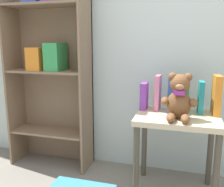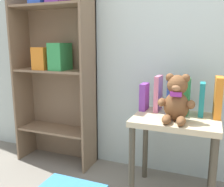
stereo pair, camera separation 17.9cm
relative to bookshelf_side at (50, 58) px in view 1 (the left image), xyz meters
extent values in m
cube|color=silver|center=(0.94, 0.15, 0.34)|extent=(4.80, 0.06, 2.50)
cube|color=#7F664C|center=(-0.33, -0.04, -0.11)|extent=(0.02, 0.26, 1.61)
cube|color=#7F664C|center=(0.33, -0.04, -0.11)|extent=(0.02, 0.26, 1.61)
cube|color=#7F664C|center=(0.00, 0.09, -0.11)|extent=(0.68, 0.02, 1.61)
cube|color=#7F664C|center=(0.00, -0.04, -0.62)|extent=(0.64, 0.24, 0.02)
cube|color=#7F664C|center=(0.00, -0.04, -0.11)|extent=(0.64, 0.24, 0.02)
cube|color=#7F664C|center=(0.00, -0.04, 0.41)|extent=(0.64, 0.24, 0.02)
cube|color=orange|center=(-0.08, -0.05, -0.01)|extent=(0.12, 0.18, 0.18)
cube|color=#33934C|center=(0.08, -0.05, 0.01)|extent=(0.12, 0.18, 0.22)
cube|color=beige|center=(1.04, -0.20, -0.37)|extent=(0.54, 0.41, 0.04)
cylinder|color=#494233|center=(0.80, -0.38, -0.65)|extent=(0.04, 0.04, 0.53)
cylinder|color=#494233|center=(1.28, -0.38, -0.65)|extent=(0.04, 0.04, 0.53)
cylinder|color=#494233|center=(0.80, -0.03, -0.65)|extent=(0.04, 0.04, 0.53)
cylinder|color=#494233|center=(1.28, -0.03, -0.65)|extent=(0.04, 0.04, 0.53)
ellipsoid|color=brown|center=(1.04, -0.27, -0.26)|extent=(0.15, 0.12, 0.18)
sphere|color=brown|center=(1.04, -0.27, -0.13)|extent=(0.12, 0.12, 0.12)
sphere|color=brown|center=(1.00, -0.27, -0.09)|extent=(0.05, 0.05, 0.05)
sphere|color=brown|center=(1.09, -0.27, -0.09)|extent=(0.05, 0.05, 0.05)
ellipsoid|color=#9B6842|center=(1.04, -0.32, -0.14)|extent=(0.05, 0.04, 0.04)
ellipsoid|color=brown|center=(0.96, -0.29, -0.24)|extent=(0.05, 0.10, 0.05)
ellipsoid|color=brown|center=(1.13, -0.29, -0.24)|extent=(0.05, 0.10, 0.05)
ellipsoid|color=brown|center=(1.00, -0.36, -0.32)|extent=(0.05, 0.11, 0.05)
ellipsoid|color=brown|center=(1.08, -0.36, -0.32)|extent=(0.05, 0.11, 0.05)
cube|color=#992D93|center=(1.04, -0.32, -0.18)|extent=(0.07, 0.02, 0.03)
cube|color=purple|center=(0.80, -0.10, -0.26)|extent=(0.05, 0.11, 0.19)
cube|color=#D17093|center=(0.89, -0.09, -0.23)|extent=(0.04, 0.13, 0.25)
cube|color=#2D51B7|center=(0.99, -0.11, -0.23)|extent=(0.05, 0.14, 0.24)
cube|color=#33934C|center=(1.09, -0.11, -0.23)|extent=(0.04, 0.11, 0.24)
cube|color=teal|center=(1.18, -0.10, -0.24)|extent=(0.04, 0.12, 0.22)
cube|color=orange|center=(1.28, -0.11, -0.22)|extent=(0.05, 0.15, 0.26)
camera|label=1|loc=(1.05, -1.85, 0.12)|focal=40.00mm
camera|label=2|loc=(1.22, -1.79, 0.12)|focal=40.00mm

